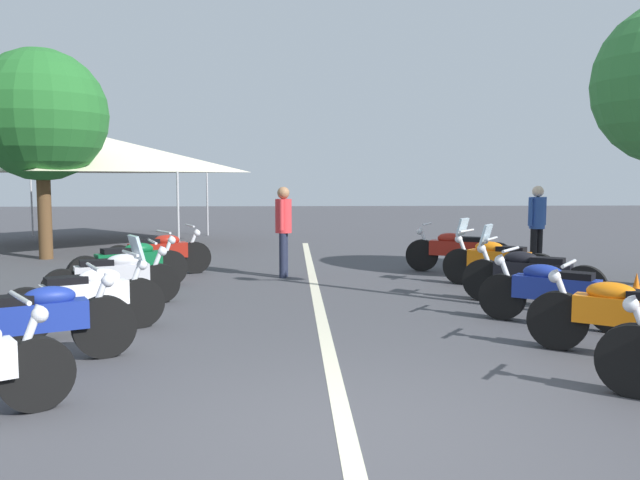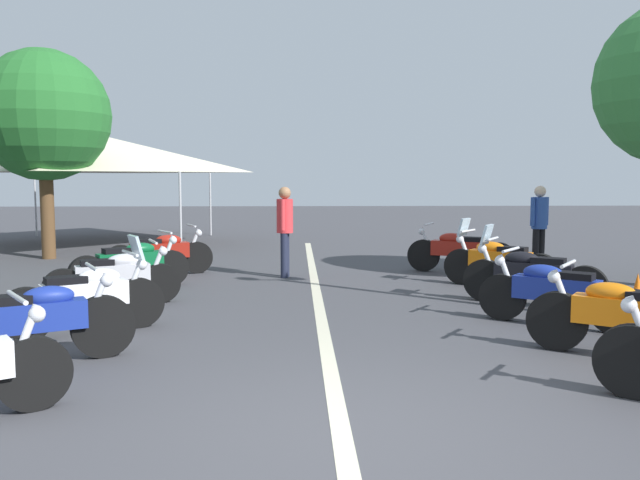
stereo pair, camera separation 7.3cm
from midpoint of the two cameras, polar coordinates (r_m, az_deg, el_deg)
name	(u,v)px [view 1 (the left image)]	position (r m, az deg, el deg)	size (l,w,h in m)	color
ground_plane	(347,437)	(5.24, 1.91, -16.59)	(80.00, 80.00, 0.00)	#424247
lane_centre_stripe	(319,306)	(10.18, -0.33, -5.67)	(19.31, 0.16, 0.01)	beige
motorcycle_left_row_1	(34,322)	(7.53, -23.63, -6.47)	(1.11, 1.96, 1.02)	black
motorcycle_left_row_2	(88,297)	(8.82, -19.57, -4.63)	(1.14, 1.81, 1.22)	black
motorcycle_left_row_3	(114,277)	(10.57, -17.50, -3.06)	(0.97, 1.95, 0.99)	black
motorcycle_left_row_4	(130,263)	(12.07, -16.16, -1.94)	(1.26, 1.88, 1.00)	black
motorcycle_left_row_5	(159,253)	(13.61, -13.82, -1.07)	(1.06, 2.02, 1.00)	black
motorcycle_right_row_1	(626,316)	(7.91, 24.59, -5.97)	(1.34, 1.83, 1.02)	black
motorcycle_right_row_2	(554,292)	(9.28, 19.28, -4.22)	(1.36, 1.75, 1.00)	black
motorcycle_right_row_3	(530,274)	(10.65, 17.43, -2.85)	(1.29, 1.90, 1.22)	black
motorcycle_right_row_4	(497,261)	(12.19, 14.80, -1.78)	(1.36, 1.75, 1.22)	black
motorcycle_right_row_5	(458,251)	(13.82, 11.59, -0.90)	(1.15, 2.03, 1.01)	black
traffic_cone_0	(636,295)	(10.47, 25.33, -4.29)	(0.36, 0.36, 0.61)	orange
bystander_1	(537,221)	(14.66, 18.02, 1.60)	(0.32, 0.47, 1.78)	black
bystander_2	(284,224)	(12.95, -3.32, 1.37)	(0.52, 0.32, 1.78)	#1E2338
roadside_tree_2	(41,116)	(17.22, -22.98, 9.81)	(3.11, 3.11, 4.98)	brown
event_tent	(93,153)	(20.38, -19.05, 7.07)	(6.45, 6.45, 3.20)	beige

